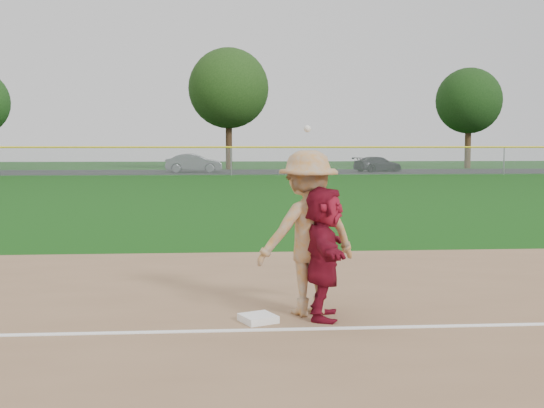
{
  "coord_description": "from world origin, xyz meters",
  "views": [
    {
      "loc": [
        -0.77,
        -8.58,
        2.18
      ],
      "look_at": [
        0.0,
        1.5,
        1.3
      ],
      "focal_mm": 45.0,
      "sensor_mm": 36.0,
      "label": 1
    }
  ],
  "objects": [
    {
      "name": "ground",
      "position": [
        0.0,
        0.0,
        0.0
      ],
      "size": [
        160.0,
        160.0,
        0.0
      ],
      "primitive_type": "plane",
      "color": "#10410C",
      "rests_on": "ground"
    },
    {
      "name": "foul_line",
      "position": [
        0.0,
        -0.8,
        0.03
      ],
      "size": [
        60.0,
        0.1,
        0.01
      ],
      "primitive_type": "cube",
      "color": "white",
      "rests_on": "infield_dirt"
    },
    {
      "name": "parking_asphalt",
      "position": [
        0.0,
        46.0,
        0.01
      ],
      "size": [
        120.0,
        10.0,
        0.01
      ],
      "primitive_type": "cube",
      "color": "black",
      "rests_on": "ground"
    },
    {
      "name": "first_base",
      "position": [
        -0.32,
        -0.41,
        0.06
      ],
      "size": [
        0.51,
        0.51,
        0.09
      ],
      "primitive_type": "cube",
      "rotation": [
        0.0,
        0.0,
        0.42
      ],
      "color": "white",
      "rests_on": "infield_dirt"
    },
    {
      "name": "base_runner",
      "position": [
        0.51,
        -0.29,
        0.85
      ],
      "size": [
        0.7,
        1.59,
        1.65
      ],
      "primitive_type": "imported",
      "rotation": [
        0.0,
        0.0,
        1.43
      ],
      "color": "maroon",
      "rests_on": "infield_dirt"
    },
    {
      "name": "car_mid",
      "position": [
        -2.83,
        45.27,
        0.74
      ],
      "size": [
        4.43,
        1.61,
        1.45
      ],
      "primitive_type": "imported",
      "rotation": [
        0.0,
        0.0,
        1.56
      ],
      "color": "#515459",
      "rests_on": "parking_asphalt"
    },
    {
      "name": "car_right",
      "position": [
        11.87,
        45.39,
        0.61
      ],
      "size": [
        4.46,
        3.22,
        1.2
      ],
      "primitive_type": "imported",
      "rotation": [
        0.0,
        0.0,
        1.99
      ],
      "color": "black",
      "rests_on": "parking_asphalt"
    },
    {
      "name": "first_base_play",
      "position": [
        0.34,
        -0.04,
        1.07
      ],
      "size": [
        1.54,
        1.2,
        2.41
      ],
      "color": "gray",
      "rests_on": "infield_dirt"
    },
    {
      "name": "outfield_fence",
      "position": [
        0.0,
        40.0,
        1.96
      ],
      "size": [
        110.0,
        0.12,
        110.0
      ],
      "color": "#999EA0",
      "rests_on": "ground"
    },
    {
      "name": "tree_2",
      "position": [
        0.0,
        51.5,
        7.06
      ],
      "size": [
        7.0,
        7.0,
        10.58
      ],
      "color": "#312012",
      "rests_on": "ground"
    },
    {
      "name": "tree_3",
      "position": [
        22.0,
        52.8,
        6.16
      ],
      "size": [
        6.0,
        6.0,
        9.19
      ],
      "color": "#372514",
      "rests_on": "ground"
    }
  ]
}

